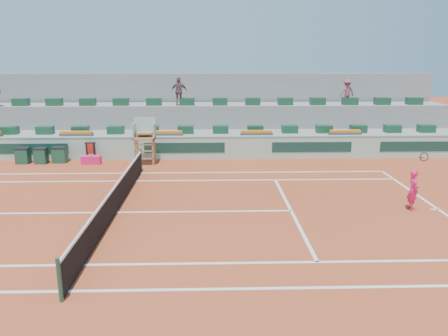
% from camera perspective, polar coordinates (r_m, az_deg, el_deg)
% --- Properties ---
extents(ground, '(90.00, 90.00, 0.00)m').
position_cam_1_polar(ground, '(16.42, -13.92, -5.66)').
color(ground, '#9C3B1E').
rests_on(ground, ground).
extents(seating_tier_lower, '(36.00, 4.00, 1.20)m').
position_cam_1_polar(seating_tier_lower, '(26.45, -9.20, 3.54)').
color(seating_tier_lower, gray).
rests_on(seating_tier_lower, ground).
extents(seating_tier_upper, '(36.00, 2.40, 2.60)m').
position_cam_1_polar(seating_tier_upper, '(27.90, -8.84, 5.57)').
color(seating_tier_upper, gray).
rests_on(seating_tier_upper, ground).
extents(stadium_back_wall, '(36.00, 0.40, 4.40)m').
position_cam_1_polar(stadium_back_wall, '(29.35, -8.53, 7.79)').
color(stadium_back_wall, gray).
rests_on(stadium_back_wall, ground).
extents(player_bag, '(0.99, 0.44, 0.44)m').
position_cam_1_polar(player_bag, '(23.96, -16.95, 1.03)').
color(player_bag, '#F62067').
rests_on(player_bag, ground).
extents(spectator_mid, '(1.00, 0.42, 1.69)m').
position_cam_1_polar(spectator_mid, '(26.80, -5.89, 9.93)').
color(spectator_mid, '#714B54').
rests_on(spectator_mid, seating_tier_upper).
extents(spectator_right, '(1.15, 0.89, 1.57)m').
position_cam_1_polar(spectator_right, '(28.15, 15.75, 9.56)').
color(spectator_right, '#8D4658').
rests_on(spectator_right, seating_tier_upper).
extents(court_lines, '(23.89, 11.09, 0.01)m').
position_cam_1_polar(court_lines, '(16.41, -13.92, -5.65)').
color(court_lines, white).
rests_on(court_lines, ground).
extents(tennis_net, '(0.10, 11.97, 1.10)m').
position_cam_1_polar(tennis_net, '(16.25, -14.03, -3.92)').
color(tennis_net, black).
rests_on(tennis_net, ground).
extents(advertising_hoarding, '(36.00, 0.34, 1.26)m').
position_cam_1_polar(advertising_hoarding, '(24.30, -9.82, 2.63)').
color(advertising_hoarding, '#A0CAB7').
rests_on(advertising_hoarding, ground).
extents(umpire_chair, '(1.10, 0.90, 2.40)m').
position_cam_1_polar(umpire_chair, '(23.17, -10.31, 4.32)').
color(umpire_chair, '#A0673C').
rests_on(umpire_chair, ground).
extents(seat_row_lower, '(32.90, 0.60, 0.44)m').
position_cam_1_polar(seat_row_lower, '(25.43, -9.54, 4.97)').
color(seat_row_lower, '#17452A').
rests_on(seat_row_lower, seating_tier_lower).
extents(seat_row_upper, '(32.90, 0.60, 0.44)m').
position_cam_1_polar(seat_row_upper, '(27.12, -9.12, 8.55)').
color(seat_row_upper, '#17452A').
rests_on(seat_row_upper, seating_tier_upper).
extents(flower_planters, '(26.80, 0.36, 0.28)m').
position_cam_1_polar(flower_planters, '(24.92, -13.20, 4.39)').
color(flower_planters, '#4B4B4B').
rests_on(flower_planters, seating_tier_lower).
extents(drink_cooler_a, '(0.73, 0.63, 0.84)m').
position_cam_1_polar(drink_cooler_a, '(24.82, -20.66, 1.65)').
color(drink_cooler_a, '#174632').
rests_on(drink_cooler_a, ground).
extents(drink_cooler_b, '(0.64, 0.56, 0.84)m').
position_cam_1_polar(drink_cooler_b, '(24.93, -22.79, 1.50)').
color(drink_cooler_b, '#174632').
rests_on(drink_cooler_b, ground).
extents(drink_cooler_c, '(0.69, 0.60, 0.84)m').
position_cam_1_polar(drink_cooler_c, '(25.35, -24.78, 1.50)').
color(drink_cooler_c, '#174632').
rests_on(drink_cooler_c, ground).
extents(towel_rack, '(0.58, 0.10, 1.03)m').
position_cam_1_polar(towel_rack, '(24.53, -17.03, 2.24)').
color(towel_rack, black).
rests_on(towel_rack, ground).
extents(tennis_player, '(0.40, 0.85, 2.28)m').
position_cam_1_polar(tennis_player, '(17.44, 23.48, -2.60)').
color(tennis_player, '#F62067').
rests_on(tennis_player, ground).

